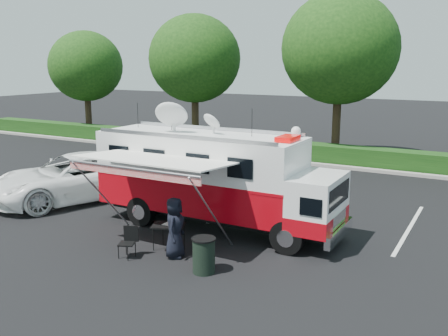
# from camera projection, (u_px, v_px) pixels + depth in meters

# --- Properties ---
(ground_plane) EXTENTS (120.00, 120.00, 0.00)m
(ground_plane) POSITION_uv_depth(u_px,v_px,m) (217.00, 228.00, 16.22)
(ground_plane) COLOR black
(ground_plane) RESTS_ON ground
(back_border) EXTENTS (60.00, 6.14, 8.87)m
(back_border) POSITION_uv_depth(u_px,v_px,m) (360.00, 67.00, 25.65)
(back_border) COLOR #9E998E
(back_border) RESTS_ON ground_plane
(stall_lines) EXTENTS (24.12, 5.50, 0.01)m
(stall_lines) POSITION_uv_depth(u_px,v_px,m) (244.00, 203.00, 19.02)
(stall_lines) COLOR silver
(stall_lines) RESTS_ON ground_plane
(command_truck) EXTENTS (8.11, 2.23, 3.89)m
(command_truck) POSITION_uv_depth(u_px,v_px,m) (214.00, 178.00, 15.90)
(command_truck) COLOR black
(command_truck) RESTS_ON ground_plane
(awning) EXTENTS (4.43, 2.31, 2.68)m
(awning) POSITION_uv_depth(u_px,v_px,m) (151.00, 163.00, 14.08)
(awning) COLOR white
(awning) RESTS_ON ground_plane
(white_suv) EXTENTS (5.34, 7.07, 1.78)m
(white_suv) POSITION_uv_depth(u_px,v_px,m) (76.00, 199.00, 19.53)
(white_suv) COLOR white
(white_suv) RESTS_ON ground_plane
(person) EXTENTS (0.77, 0.95, 1.70)m
(person) POSITION_uv_depth(u_px,v_px,m) (175.00, 257.00, 13.83)
(person) COLOR black
(person) RESTS_ON ground_plane
(folding_table) EXTENTS (1.09, 0.94, 0.77)m
(folding_table) POSITION_uv_depth(u_px,v_px,m) (168.00, 226.00, 14.16)
(folding_table) COLOR black
(folding_table) RESTS_ON ground_plane
(folding_chair) EXTENTS (0.54, 0.58, 0.86)m
(folding_chair) POSITION_uv_depth(u_px,v_px,m) (129.00, 239.00, 13.74)
(folding_chair) COLOR black
(folding_chair) RESTS_ON ground_plane
(trash_bin) EXTENTS (0.62, 0.62, 0.93)m
(trash_bin) POSITION_uv_depth(u_px,v_px,m) (204.00, 255.00, 12.71)
(trash_bin) COLOR black
(trash_bin) RESTS_ON ground_plane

